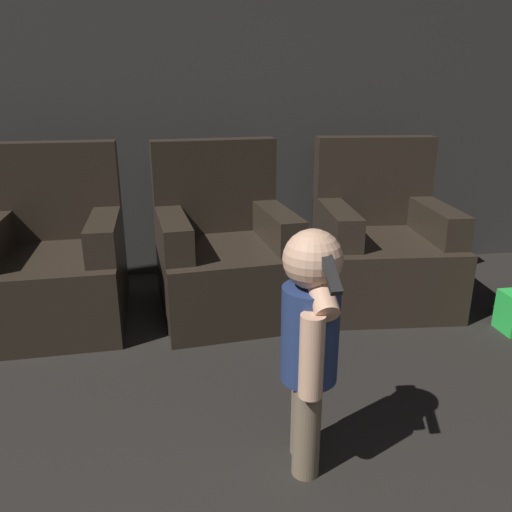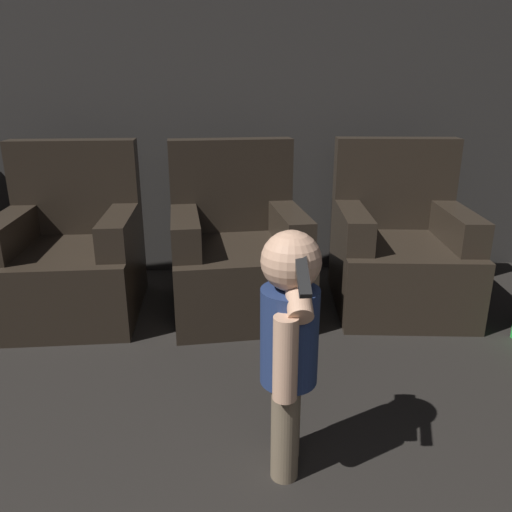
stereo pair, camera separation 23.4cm
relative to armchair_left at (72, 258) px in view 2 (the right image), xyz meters
name	(u,v)px [view 2 (the right image)]	position (x,y,z in m)	size (l,w,h in m)	color
wall_back	(254,94)	(1.17, 0.72, 0.95)	(8.40, 0.05, 2.60)	#33302D
armchair_left	(72,258)	(0.00, 0.00, 0.00)	(0.82, 0.87, 1.03)	black
armchair_middle	(237,255)	(1.02, 0.00, 0.00)	(0.87, 0.92, 1.03)	black
armchair_right	(399,252)	(2.05, 0.00, 0.00)	(0.87, 0.92, 1.03)	black
person_toddler	(288,337)	(1.16, -1.46, 0.19)	(0.20, 0.35, 0.91)	brown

